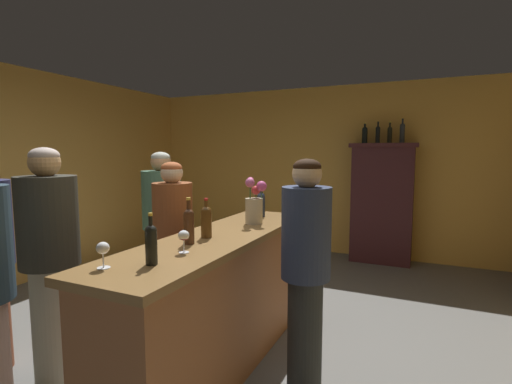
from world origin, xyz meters
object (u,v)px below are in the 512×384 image
(cheese_plate, at_px, (254,214))
(display_bottle_midleft, at_px, (378,134))
(bar_counter, at_px, (219,300))
(wine_bottle_syrah, at_px, (206,220))
(wine_bottle_riesling, at_px, (189,224))
(display_bottle_left, at_px, (365,134))
(patron_in_navy, at_px, (162,223))
(wine_glass_mid, at_px, (184,237))
(flower_arrangement, at_px, (254,204))
(wine_bottle_pinot, at_px, (151,242))
(patron_tall, at_px, (50,258))
(display_bottle_center, at_px, (390,134))
(patron_near_entrance, at_px, (173,239))
(bartender, at_px, (306,268))
(display_cabinet, at_px, (382,201))
(display_bottle_midright, at_px, (402,132))
(wine_bottle_rose, at_px, (261,203))
(wine_glass_front, at_px, (103,249))

(cheese_plate, height_order, display_bottle_midleft, display_bottle_midleft)
(bar_counter, bearing_deg, wine_bottle_syrah, -109.19)
(bar_counter, bearing_deg, wine_bottle_riesling, -98.03)
(cheese_plate, xyz_separation_m, display_bottle_left, (0.67, 2.36, 0.85))
(patron_in_navy, bearing_deg, wine_glass_mid, -14.27)
(wine_bottle_syrah, height_order, flower_arrangement, flower_arrangement)
(wine_bottle_riesling, bearing_deg, wine_bottle_pinot, -80.43)
(bar_counter, bearing_deg, patron_tall, -144.99)
(wine_bottle_riesling, relative_size, display_bottle_center, 1.02)
(display_bottle_midleft, bearing_deg, display_bottle_left, 180.00)
(cheese_plate, xyz_separation_m, patron_tall, (-0.80, -1.58, -0.11))
(patron_near_entrance, bearing_deg, wine_glass_mid, -33.11)
(wine_glass_mid, xyz_separation_m, display_bottle_left, (0.48, 3.80, 0.76))
(bar_counter, relative_size, bartender, 1.47)
(wine_glass_mid, relative_size, display_bottle_center, 0.46)
(display_cabinet, height_order, display_bottle_midleft, display_bottle_midleft)
(wine_bottle_syrah, xyz_separation_m, display_bottle_midleft, (0.75, 3.40, 0.74))
(wine_bottle_riesling, height_order, patron_tall, patron_tall)
(wine_bottle_syrah, xyz_separation_m, display_bottle_midright, (1.07, 3.40, 0.75))
(wine_bottle_riesling, height_order, wine_bottle_rose, wine_bottle_riesling)
(flower_arrangement, relative_size, patron_near_entrance, 0.26)
(display_cabinet, relative_size, display_bottle_midright, 5.15)
(cheese_plate, relative_size, display_bottle_left, 0.61)
(bartender, bearing_deg, wine_glass_front, 61.97)
(wine_bottle_pinot, xyz_separation_m, wine_bottle_riesling, (-0.08, 0.47, 0.01))
(bartender, bearing_deg, display_bottle_center, -76.91)
(wine_bottle_syrah, height_order, bartender, bartender)
(wine_bottle_riesling, xyz_separation_m, wine_glass_front, (-0.11, -0.62, -0.03))
(display_cabinet, height_order, patron_tall, display_cabinet)
(patron_in_navy, bearing_deg, wine_bottle_riesling, -11.89)
(wine_bottle_pinot, bearing_deg, display_bottle_center, 78.34)
(bar_counter, distance_m, bartender, 0.78)
(display_bottle_center, height_order, patron_in_navy, display_bottle_center)
(wine_glass_front, bearing_deg, wine_bottle_rose, 86.21)
(wine_glass_front, distance_m, wine_glass_mid, 0.47)
(wine_bottle_pinot, relative_size, patron_in_navy, 0.18)
(wine_glass_mid, bearing_deg, display_bottle_center, 77.83)
(display_bottle_midright, distance_m, patron_in_navy, 3.47)
(wine_glass_front, height_order, flower_arrangement, flower_arrangement)
(flower_arrangement, bearing_deg, display_cabinet, 75.04)
(wine_glass_mid, xyz_separation_m, patron_in_navy, (-1.17, 1.26, -0.23))
(display_cabinet, height_order, wine_bottle_rose, display_cabinet)
(flower_arrangement, bearing_deg, wine_bottle_riesling, -97.07)
(display_cabinet, bearing_deg, wine_bottle_rose, -108.87)
(wine_bottle_rose, distance_m, cheese_plate, 0.18)
(wine_bottle_riesling, bearing_deg, wine_glass_mid, -63.61)
(display_bottle_left, bearing_deg, wine_bottle_pinot, -96.97)
(wine_bottle_pinot, xyz_separation_m, display_bottle_left, (0.50, 4.06, 0.74))
(display_bottle_left, bearing_deg, display_cabinet, 0.00)
(wine_bottle_riesling, relative_size, display_bottle_midleft, 1.01)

